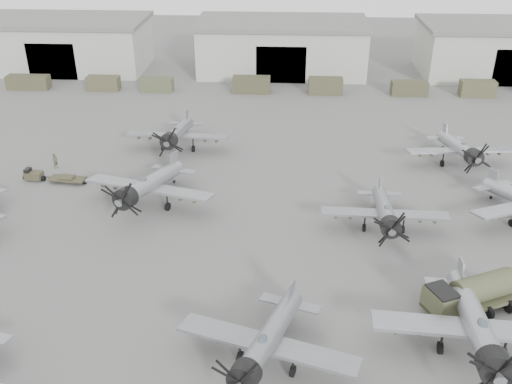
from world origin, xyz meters
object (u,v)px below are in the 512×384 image
aircraft_far_1 (461,149)px  ground_crew (55,161)px  aircraft_far_0 (177,134)px  aircraft_mid_1 (147,186)px  aircraft_mid_2 (386,212)px  aircraft_near_1 (266,343)px  tug_trailer (47,177)px  fuel_tanker (472,293)px  aircraft_near_2 (478,328)px

aircraft_far_1 → ground_crew: 46.34m
aircraft_far_0 → aircraft_far_1: bearing=-1.3°
aircraft_mid_1 → aircraft_mid_2: bearing=7.2°
aircraft_mid_1 → ground_crew: size_ratio=7.31×
aircraft_near_1 → ground_crew: (-25.16, 29.66, -1.34)m
aircraft_far_0 → tug_trailer: (-12.99, -8.71, -1.77)m
tug_trailer → aircraft_mid_1: bearing=-16.3°
aircraft_mid_1 → fuel_tanker: size_ratio=1.69×
fuel_tanker → ground_crew: fuel_tanker is taller
aircraft_far_1 → tug_trailer: 46.52m
aircraft_far_1 → tug_trailer: aircraft_far_1 is taller
aircraft_near_1 → tug_trailer: bearing=151.2°
aircraft_mid_1 → aircraft_far_0: size_ratio=1.07×
aircraft_mid_2 → aircraft_far_0: bearing=144.5°
ground_crew → aircraft_far_0: bearing=-48.0°
aircraft_mid_2 → aircraft_far_0: (-22.41, 17.45, 0.14)m
aircraft_near_2 → tug_trailer: (-39.14, 24.55, -2.02)m
aircraft_near_1 → fuel_tanker: 16.71m
aircraft_far_1 → aircraft_mid_2: bearing=-131.5°
aircraft_near_2 → fuel_tanker: aircraft_near_2 is taller
aircraft_far_1 → aircraft_far_0: bearing=169.8°
tug_trailer → ground_crew: ground_crew is taller
aircraft_near_2 → aircraft_far_0: aircraft_near_2 is taller
aircraft_mid_2 → tug_trailer: bearing=168.5°
aircraft_near_1 → aircraft_mid_2: size_ratio=1.05×
aircraft_far_0 → fuel_tanker: 39.34m
aircraft_near_2 → ground_crew: aircraft_near_2 is taller
aircraft_far_1 → ground_crew: bearing=177.8°
aircraft_near_1 → aircraft_mid_2: aircraft_near_1 is taller
fuel_tanker → tug_trailer: fuel_tanker is taller
fuel_tanker → tug_trailer: bearing=129.6°
aircraft_near_1 → aircraft_mid_1: size_ratio=0.92×
aircraft_near_2 → aircraft_mid_2: aircraft_near_2 is taller
tug_trailer → aircraft_near_2: bearing=-25.7°
aircraft_near_1 → aircraft_far_1: 38.80m
aircraft_near_1 → aircraft_far_1: aircraft_near_1 is taller
aircraft_far_0 → fuel_tanker: (27.27, -28.35, -0.60)m
aircraft_mid_2 → ground_crew: (-35.54, 11.95, -1.23)m
aircraft_near_1 → fuel_tanker: bearing=41.9°
aircraft_far_0 → aircraft_mid_2: bearing=-34.7°
tug_trailer → ground_crew: 3.24m
aircraft_mid_2 → aircraft_far_0: aircraft_far_0 is taller
aircraft_mid_1 → aircraft_far_1: aircraft_mid_1 is taller
aircraft_mid_2 → aircraft_near_2: bearing=-74.3°
aircraft_near_1 → tug_trailer: aircraft_near_1 is taller
tug_trailer → fuel_tanker: bearing=-19.6°
aircraft_mid_1 → aircraft_far_0: (0.50, 13.92, -0.16)m
ground_crew → aircraft_near_1: bearing=-120.4°
aircraft_near_2 → fuel_tanker: 5.11m
aircraft_near_1 → aircraft_far_0: (-12.03, 35.16, 0.02)m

